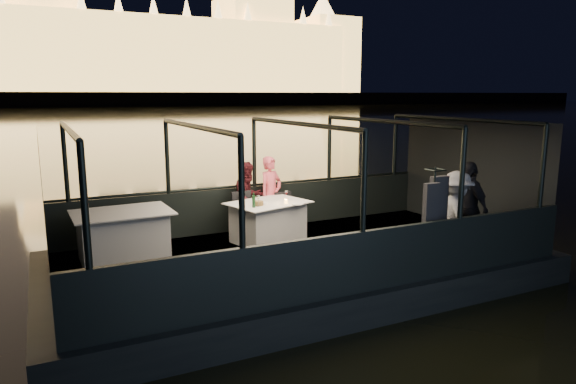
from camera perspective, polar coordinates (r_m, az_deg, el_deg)
name	(u,v)px	position (r m, az deg, el deg)	size (l,w,h in m)	color
river_water	(65,116)	(87.95, -23.54, 7.74)	(500.00, 500.00, 0.00)	black
boat_hull	(298,280)	(9.36, 1.09, -9.78)	(8.60, 4.40, 1.00)	black
boat_deck	(298,255)	(9.20, 1.10, -6.98)	(8.00, 4.00, 0.04)	black
gunwale_port	(255,207)	(10.83, -3.70, -1.70)	(8.00, 0.08, 0.90)	black
gunwale_starboard	(362,262)	(7.42, 8.21, -7.69)	(8.00, 0.08, 0.90)	black
cabin_glass_port	(254,153)	(10.65, -3.78, 4.36)	(8.00, 0.02, 1.40)	#99B2B2
cabin_glass_starboard	(364,182)	(7.14, 8.46, 1.10)	(8.00, 0.02, 1.40)	#99B2B2
cabin_roof_glass	(298,124)	(8.77, 1.15, 7.60)	(8.00, 4.00, 0.02)	#99B2B2
end_wall_fore	(44,213)	(7.97, -25.45, -2.13)	(0.02, 4.00, 2.30)	black
end_wall_aft	(470,175)	(11.28, 19.54, 1.82)	(0.02, 4.00, 2.30)	black
canopy_ribs	(298,190)	(8.91, 1.12, 0.20)	(8.00, 4.00, 2.30)	black
embankment	(47,101)	(217.85, -25.22, 9.16)	(400.00, 140.00, 6.00)	#423D33
parliament_building	(41,10)	(184.64, -25.73, 17.75)	(220.00, 32.00, 60.00)	#F2D18C
dining_table_central	(268,222)	(9.88, -2.21, -3.30)	(1.45, 1.05, 0.77)	white
dining_table_aft	(123,238)	(9.18, -17.81, -4.91)	(1.61, 1.16, 0.85)	silver
chair_port_left	(245,215)	(10.15, -4.81, -2.56)	(0.41, 0.41, 0.89)	black
chair_port_right	(286,211)	(10.50, -0.22, -2.07)	(0.37, 0.37, 0.80)	black
coat_stand	(433,217)	(8.37, 15.78, -2.65)	(0.47, 0.38, 1.69)	black
person_woman_coral	(271,195)	(10.59, -1.92, -0.31)	(0.56, 0.37, 1.54)	#E05160
person_man_maroon	(248,197)	(10.40, -4.44, -0.54)	(0.70, 0.55, 1.46)	#3F1117
passenger_stripe	(456,211)	(9.13, 18.18, -2.01)	(0.99, 0.56, 1.53)	silver
passenger_dark	(467,206)	(9.60, 19.30, -1.47)	(0.97, 0.41, 1.65)	black
wine_bottle	(254,199)	(9.33, -3.84, -0.82)	(0.06, 0.06, 0.28)	#14391C
bread_basket	(258,203)	(9.51, -3.34, -1.26)	(0.19, 0.19, 0.08)	brown
amber_candle	(286,202)	(9.65, -0.22, -1.07)	(0.06, 0.06, 0.08)	#FFAD3F
plate_near	(297,204)	(9.59, 1.06, -1.34)	(0.23, 0.23, 0.01)	silver
plate_far	(262,203)	(9.69, -2.92, -1.23)	(0.22, 0.22, 0.01)	white
wine_glass_white	(258,202)	(9.39, -3.32, -1.07)	(0.07, 0.07, 0.20)	silver
wine_glass_red	(286,196)	(9.92, -0.19, -0.42)	(0.06, 0.06, 0.19)	white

